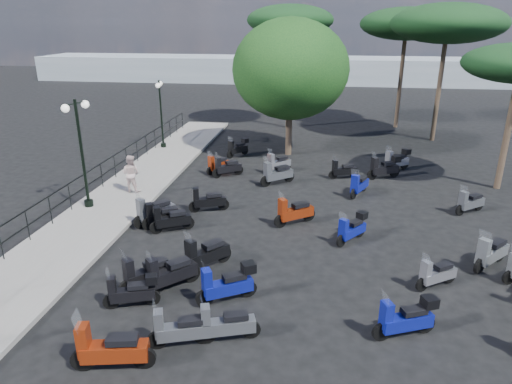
# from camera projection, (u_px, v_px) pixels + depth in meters

# --- Properties ---
(ground) EXTENTS (120.00, 120.00, 0.00)m
(ground) POSITION_uv_depth(u_px,v_px,m) (262.00, 233.00, 16.52)
(ground) COLOR black
(ground) RESTS_ON ground
(sidewalk) EXTENTS (3.00, 30.00, 0.15)m
(sidewalk) POSITION_uv_depth(u_px,v_px,m) (126.00, 193.00, 20.16)
(sidewalk) COLOR slate
(sidewalk) RESTS_ON ground
(railing) EXTENTS (0.04, 26.04, 1.10)m
(railing) POSITION_uv_depth(u_px,v_px,m) (94.00, 176.00, 19.87)
(railing) COLOR black
(railing) RESTS_ON sidewalk
(lamp_post_1) EXTENTS (0.60, 1.23, 4.33)m
(lamp_post_1) POSITION_uv_depth(u_px,v_px,m) (81.00, 147.00, 17.72)
(lamp_post_1) COLOR black
(lamp_post_1) RESTS_ON sidewalk
(lamp_post_2) EXTENTS (0.46, 1.14, 3.92)m
(lamp_post_2) POSITION_uv_depth(u_px,v_px,m) (161.00, 110.00, 26.57)
(lamp_post_2) COLOR black
(lamp_post_2) RESTS_ON sidewalk
(pedestrian_far) EXTENTS (0.87, 0.71, 1.66)m
(pedestrian_far) POSITION_uv_depth(u_px,v_px,m) (131.00, 174.00, 19.89)
(pedestrian_far) COLOR beige
(pedestrian_far) RESTS_ON sidewalk
(scooter_0) EXTENTS (1.85, 0.68, 1.48)m
(scooter_0) POSITION_uv_depth(u_px,v_px,m) (110.00, 350.00, 9.90)
(scooter_0) COLOR black
(scooter_0) RESTS_ON ground
(scooter_1) EXTENTS (1.46, 0.70, 1.20)m
(scooter_1) POSITION_uv_depth(u_px,v_px,m) (132.00, 292.00, 12.13)
(scooter_1) COLOR black
(scooter_1) RESTS_ON ground
(scooter_2) EXTENTS (1.30, 1.44, 1.46)m
(scooter_2) POSITION_uv_depth(u_px,v_px,m) (154.00, 212.00, 17.12)
(scooter_2) COLOR black
(scooter_2) RESTS_ON ground
(scooter_3) EXTENTS (1.48, 0.95, 1.31)m
(scooter_3) POSITION_uv_depth(u_px,v_px,m) (163.00, 216.00, 16.83)
(scooter_3) COLOR black
(scooter_3) RESTS_ON ground
(scooter_4) EXTENTS (0.96, 1.33, 1.23)m
(scooter_4) POSITION_uv_depth(u_px,v_px,m) (218.00, 165.00, 23.00)
(scooter_4) COLOR black
(scooter_4) RESTS_ON ground
(scooter_5) EXTENTS (1.08, 1.33, 1.25)m
(scooter_5) POSITION_uv_depth(u_px,v_px,m) (238.00, 148.00, 25.82)
(scooter_5) COLOR black
(scooter_5) RESTS_ON ground
(scooter_7) EXTENTS (1.27, 1.45, 1.45)m
(scooter_7) POSITION_uv_depth(u_px,v_px,m) (206.00, 254.00, 13.98)
(scooter_7) COLOR black
(scooter_7) RESTS_ON ground
(scooter_8) EXTENTS (1.34, 1.37, 1.44)m
(scooter_8) POSITION_uv_depth(u_px,v_px,m) (170.00, 274.00, 12.91)
(scooter_8) COLOR black
(scooter_8) RESTS_ON ground
(scooter_9) EXTENTS (1.57, 0.80, 1.31)m
(scooter_9) POSITION_uv_depth(u_px,v_px,m) (208.00, 201.00, 18.30)
(scooter_9) COLOR black
(scooter_9) RESTS_ON ground
(scooter_10) EXTENTS (1.50, 1.26, 1.47)m
(scooter_10) POSITION_uv_depth(u_px,v_px,m) (277.00, 174.00, 21.33)
(scooter_10) COLOR black
(scooter_10) RESTS_ON ground
(scooter_11) EXTENTS (1.39, 1.06, 1.31)m
(scooter_11) POSITION_uv_depth(u_px,v_px,m) (227.00, 168.00, 22.45)
(scooter_11) COLOR black
(scooter_11) RESTS_ON ground
(scooter_13) EXTENTS (1.57, 0.73, 1.29)m
(scooter_13) POSITION_uv_depth(u_px,v_px,m) (225.00, 325.00, 10.82)
(scooter_13) COLOR black
(scooter_13) RESTS_ON ground
(scooter_14) EXTENTS (1.57, 1.05, 1.39)m
(scooter_14) POSITION_uv_depth(u_px,v_px,m) (227.00, 284.00, 12.34)
(scooter_14) COLOR black
(scooter_14) RESTS_ON ground
(scooter_15) EXTENTS (1.49, 1.16, 1.42)m
(scooter_15) POSITION_uv_depth(u_px,v_px,m) (294.00, 212.00, 17.10)
(scooter_15) COLOR black
(scooter_15) RESTS_ON ground
(scooter_16) EXTENTS (1.47, 0.70, 1.21)m
(scooter_16) POSITION_uv_depth(u_px,v_px,m) (343.00, 170.00, 22.16)
(scooter_16) COLOR black
(scooter_16) RESTS_ON ground
(scooter_17) EXTENTS (1.21, 1.31, 1.34)m
(scooter_17) POSITION_uv_depth(u_px,v_px,m) (278.00, 163.00, 23.07)
(scooter_17) COLOR black
(scooter_17) RESTS_ON ground
(scooter_19) EXTENTS (1.58, 0.87, 1.33)m
(scooter_19) POSITION_uv_depth(u_px,v_px,m) (406.00, 319.00, 10.95)
(scooter_19) COLOR black
(scooter_19) RESTS_ON ground
(scooter_20) EXTENTS (1.29, 0.92, 1.19)m
(scooter_20) POSITION_uv_depth(u_px,v_px,m) (436.00, 274.00, 13.04)
(scooter_20) COLOR black
(scooter_20) RESTS_ON ground
(scooter_21) EXTENTS (1.10, 1.32, 1.25)m
(scooter_21) POSITION_uv_depth(u_px,v_px,m) (352.00, 229.00, 15.77)
(scooter_21) COLOR black
(scooter_21) RESTS_ON ground
(scooter_22) EXTENTS (0.90, 1.58, 1.35)m
(scooter_22) POSITION_uv_depth(u_px,v_px,m) (359.00, 185.00, 20.00)
(scooter_22) COLOR black
(scooter_22) RESTS_ON ground
(scooter_23) EXTENTS (1.64, 1.01, 1.41)m
(scooter_23) POSITION_uv_depth(u_px,v_px,m) (384.00, 168.00, 22.15)
(scooter_23) COLOR black
(scooter_23) RESTS_ON ground
(scooter_27) EXTENTS (1.33, 1.35, 1.42)m
(scooter_27) POSITION_uv_depth(u_px,v_px,m) (491.00, 253.00, 14.08)
(scooter_27) COLOR black
(scooter_27) RESTS_ON ground
(scooter_28) EXTENTS (1.32, 1.03, 1.26)m
(scooter_28) POSITION_uv_depth(u_px,v_px,m) (470.00, 203.00, 18.15)
(scooter_28) COLOR black
(scooter_28) RESTS_ON ground
(scooter_29) EXTENTS (1.48, 1.22, 1.40)m
(scooter_29) POSITION_uv_depth(u_px,v_px,m) (397.00, 161.00, 23.31)
(scooter_29) COLOR black
(scooter_29) RESTS_ON ground
(scooter_30) EXTENTS (1.57, 0.73, 1.29)m
(scooter_30) POSITION_uv_depth(u_px,v_px,m) (180.00, 330.00, 10.64)
(scooter_30) COLOR black
(scooter_30) RESTS_ON ground
(scooter_31) EXTENTS (1.48, 0.95, 1.31)m
(scooter_31) POSITION_uv_depth(u_px,v_px,m) (171.00, 220.00, 16.52)
(scooter_31) COLOR black
(scooter_31) RESTS_ON ground
(scooter_32) EXTENTS (1.34, 1.37, 1.44)m
(scooter_32) POSITION_uv_depth(u_px,v_px,m) (147.00, 274.00, 12.90)
(scooter_32) COLOR black
(scooter_32) RESTS_ON ground
(broadleaf_tree) EXTENTS (6.37, 6.37, 7.48)m
(broadleaf_tree) POSITION_uv_depth(u_px,v_px,m) (290.00, 69.00, 24.73)
(broadleaf_tree) COLOR #38281E
(broadleaf_tree) RESTS_ON ground
(pine_0) EXTENTS (6.23, 6.23, 8.16)m
(pine_0) POSITION_uv_depth(u_px,v_px,m) (407.00, 24.00, 30.74)
(pine_0) COLOR #38281E
(pine_0) RESTS_ON ground
(pine_1) EXTENTS (6.75, 6.75, 8.29)m
(pine_1) POSITION_uv_depth(u_px,v_px,m) (448.00, 24.00, 27.04)
(pine_1) COLOR #38281E
(pine_1) RESTS_ON ground
(pine_2) EXTENTS (5.85, 5.85, 8.33)m
(pine_2) POSITION_uv_depth(u_px,v_px,m) (290.00, 20.00, 30.56)
(pine_2) COLOR #38281E
(pine_2) RESTS_ON ground
(distant_hills) EXTENTS (70.00, 8.00, 3.00)m
(distant_hills) POSITION_uv_depth(u_px,v_px,m) (310.00, 70.00, 57.68)
(distant_hills) COLOR gray
(distant_hills) RESTS_ON ground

